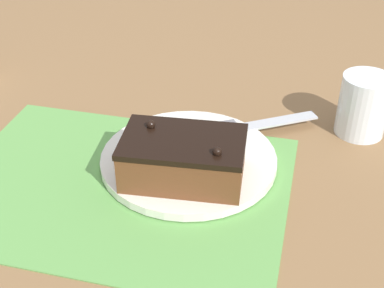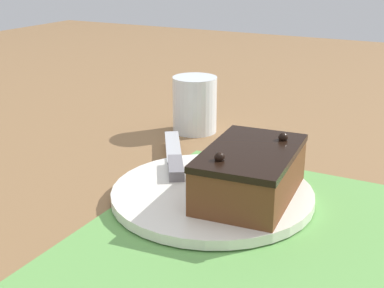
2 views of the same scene
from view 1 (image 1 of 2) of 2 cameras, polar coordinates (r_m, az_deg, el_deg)
ground_plane at (r=0.74m, az=-7.74°, el=-4.45°), size 3.00×3.00×0.00m
placemat_woven at (r=0.74m, az=-7.75°, el=-4.33°), size 0.46×0.34×0.00m
cake_plate at (r=0.77m, az=-0.35°, el=-1.63°), size 0.25×0.25×0.01m
chocolate_cake at (r=0.71m, az=-0.93°, el=-1.49°), size 0.17×0.12×0.07m
serving_knife at (r=0.82m, az=4.81°, el=1.84°), size 0.18×0.12×0.01m
drinking_glass at (r=0.86m, az=17.81°, el=3.95°), size 0.08×0.08×0.10m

